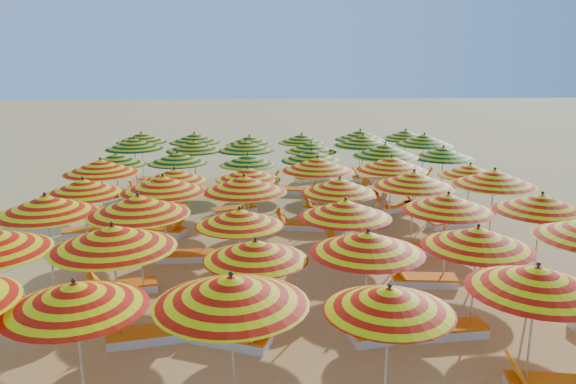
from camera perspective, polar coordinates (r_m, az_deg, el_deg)
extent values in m
plane|color=tan|center=(18.55, 0.10, -5.18)|extent=(120.00, 120.00, 0.00)
cylinder|color=silver|center=(10.38, -20.35, -15.02)|extent=(0.05, 0.05, 2.37)
cone|color=orange|center=(9.94, -20.85, -9.81)|extent=(2.84, 2.84, 0.45)
sphere|color=black|center=(9.85, -20.98, -8.42)|extent=(0.08, 0.08, 0.08)
cylinder|color=silver|center=(9.66, -5.63, -15.88)|extent=(0.05, 0.05, 2.54)
cone|color=orange|center=(9.16, -5.80, -9.90)|extent=(2.56, 2.56, 0.48)
sphere|color=black|center=(9.06, -5.84, -8.28)|extent=(0.08, 0.08, 0.08)
cylinder|color=silver|center=(10.09, 10.00, -15.68)|extent=(0.04, 0.04, 2.23)
cone|color=orange|center=(9.65, 10.24, -10.69)|extent=(2.48, 2.48, 0.42)
sphere|color=black|center=(9.55, 10.30, -9.36)|extent=(0.07, 0.07, 0.07)
cylinder|color=silver|center=(11.19, 23.43, -13.03)|extent=(0.05, 0.05, 2.42)
cone|color=orange|center=(10.77, 23.97, -8.03)|extent=(2.71, 2.71, 0.46)
sphere|color=black|center=(10.68, 24.11, -6.71)|extent=(0.08, 0.08, 0.08)
cylinder|color=silver|center=(12.41, -17.01, -9.31)|extent=(0.05, 0.05, 2.59)
cone|color=orange|center=(12.02, -17.39, -4.37)|extent=(3.39, 3.39, 0.49)
sphere|color=black|center=(11.94, -17.49, -3.07)|extent=(0.09, 0.09, 0.09)
cylinder|color=silver|center=(12.12, -3.26, -10.20)|extent=(0.04, 0.04, 2.23)
cone|color=orange|center=(11.76, -3.32, -5.90)|extent=(2.43, 2.43, 0.42)
sphere|color=black|center=(11.68, -3.34, -4.77)|extent=(0.07, 0.07, 0.07)
cylinder|color=silver|center=(12.18, 7.92, -9.73)|extent=(0.05, 0.05, 2.41)
cone|color=orange|center=(11.81, 8.09, -5.08)|extent=(2.49, 2.49, 0.46)
sphere|color=black|center=(11.72, 8.13, -3.86)|extent=(0.08, 0.08, 0.08)
cylinder|color=silver|center=(13.06, 18.35, -8.71)|extent=(0.05, 0.05, 2.40)
cone|color=orange|center=(12.71, 18.71, -4.37)|extent=(3.00, 3.00, 0.46)
sphere|color=black|center=(12.63, 18.80, -3.24)|extent=(0.08, 0.08, 0.08)
cylinder|color=silver|center=(15.59, -23.01, -5.13)|extent=(0.05, 0.05, 2.55)
cone|color=orange|center=(15.28, -23.40, -1.20)|extent=(3.00, 3.00, 0.49)
sphere|color=black|center=(15.22, -23.50, -0.18)|extent=(0.09, 0.09, 0.09)
cylinder|color=silver|center=(14.76, -14.70, -5.45)|extent=(0.05, 0.05, 2.57)
cone|color=orange|center=(14.44, -14.97, -1.27)|extent=(3.02, 3.02, 0.49)
sphere|color=black|center=(14.37, -15.04, -0.19)|extent=(0.09, 0.09, 0.09)
cylinder|color=silver|center=(14.37, -4.87, -6.27)|extent=(0.04, 0.04, 2.23)
cone|color=orange|center=(14.07, -4.95, -2.56)|extent=(2.45, 2.45, 0.43)
sphere|color=black|center=(14.00, -4.98, -1.60)|extent=(0.07, 0.07, 0.07)
cylinder|color=silver|center=(14.64, 5.75, -5.59)|extent=(0.05, 0.05, 2.39)
cone|color=orange|center=(14.33, 5.85, -1.68)|extent=(2.59, 2.59, 0.46)
sphere|color=black|center=(14.26, 5.87, -0.67)|extent=(0.08, 0.08, 0.08)
cylinder|color=silver|center=(15.59, 15.70, -4.76)|extent=(0.05, 0.05, 2.43)
cone|color=orange|center=(15.29, 15.96, -1.02)|extent=(2.81, 2.81, 0.46)
sphere|color=black|center=(15.23, 16.03, -0.05)|extent=(0.08, 0.08, 0.08)
cylinder|color=silver|center=(16.21, 23.99, -4.66)|extent=(0.05, 0.05, 2.47)
cone|color=orange|center=(15.92, 24.37, -1.01)|extent=(3.00, 3.00, 0.47)
sphere|color=black|center=(15.86, 24.46, -0.06)|extent=(0.08, 0.08, 0.08)
cylinder|color=silver|center=(17.78, -19.80, -2.77)|extent=(0.05, 0.05, 2.42)
cone|color=orange|center=(17.52, -20.08, 0.52)|extent=(3.13, 3.13, 0.46)
sphere|color=black|center=(17.47, -20.15, 1.37)|extent=(0.08, 0.08, 0.08)
cylinder|color=silver|center=(17.00, -12.40, -2.81)|extent=(0.05, 0.05, 2.53)
cone|color=orange|center=(16.73, -12.59, 0.80)|extent=(2.63, 2.63, 0.48)
sphere|color=black|center=(16.67, -12.64, 1.73)|extent=(0.08, 0.08, 0.08)
cylinder|color=silver|center=(16.75, -4.40, -2.80)|extent=(0.05, 0.05, 2.51)
cone|color=orange|center=(16.47, -4.47, 0.83)|extent=(3.31, 3.31, 0.48)
sphere|color=black|center=(16.42, -4.49, 1.76)|extent=(0.08, 0.08, 0.08)
cylinder|color=silver|center=(17.15, 5.20, -2.69)|extent=(0.04, 0.04, 2.36)
cone|color=orange|center=(16.89, 5.27, 0.64)|extent=(2.58, 2.58, 0.45)
sphere|color=black|center=(16.83, 5.29, 1.50)|extent=(0.08, 0.08, 0.08)
cylinder|color=silver|center=(17.78, 12.49, -2.13)|extent=(0.05, 0.05, 2.51)
cone|color=orange|center=(17.52, 12.67, 1.29)|extent=(3.23, 3.23, 0.48)
sphere|color=black|center=(17.46, 12.72, 2.17)|extent=(0.08, 0.08, 0.08)
cylinder|color=silver|center=(18.45, 19.94, -1.97)|extent=(0.05, 0.05, 2.56)
cone|color=orange|center=(18.20, 20.23, 1.39)|extent=(3.37, 3.37, 0.49)
sphere|color=black|center=(18.14, 20.30, 2.26)|extent=(0.09, 0.09, 0.09)
cylinder|color=silver|center=(20.15, -18.27, -0.58)|extent=(0.05, 0.05, 2.54)
cone|color=orange|center=(19.92, -18.50, 2.49)|extent=(3.25, 3.25, 0.48)
sphere|color=black|center=(19.87, -18.56, 3.27)|extent=(0.08, 0.08, 0.08)
cylinder|color=silver|center=(19.56, -11.34, -1.04)|extent=(0.04, 0.04, 2.22)
cone|color=orange|center=(19.34, -11.47, 1.72)|extent=(2.93, 2.93, 0.42)
sphere|color=black|center=(19.30, -11.51, 2.42)|extent=(0.07, 0.07, 0.07)
cylinder|color=silver|center=(19.34, -4.04, -0.94)|extent=(0.04, 0.04, 2.24)
cone|color=orange|center=(19.12, -4.09, 1.87)|extent=(2.71, 2.71, 0.43)
sphere|color=black|center=(19.07, -4.11, 2.60)|extent=(0.07, 0.07, 0.07)
cylinder|color=silver|center=(19.60, 2.97, -0.29)|extent=(0.05, 0.05, 2.53)
cone|color=orange|center=(19.36, 3.01, 2.86)|extent=(2.62, 2.62, 0.48)
sphere|color=black|center=(19.31, 3.02, 3.66)|extent=(0.08, 0.08, 0.08)
cylinder|color=silver|center=(20.07, 10.36, -0.17)|extent=(0.05, 0.05, 2.52)
cone|color=orange|center=(19.84, 10.49, 2.89)|extent=(2.82, 2.82, 0.48)
sphere|color=black|center=(19.79, 10.53, 3.67)|extent=(0.08, 0.08, 0.08)
cylinder|color=silver|center=(20.92, 17.83, -0.46)|extent=(0.04, 0.04, 2.23)
cone|color=orange|center=(20.72, 18.02, 2.13)|extent=(2.77, 2.77, 0.42)
sphere|color=black|center=(20.67, 18.07, 2.80)|extent=(0.07, 0.07, 0.07)
cylinder|color=silver|center=(22.62, -16.92, 0.74)|extent=(0.04, 0.04, 2.29)
cone|color=#6C6405|center=(22.43, -17.10, 3.21)|extent=(2.90, 2.90, 0.44)
sphere|color=black|center=(22.39, -17.14, 3.84)|extent=(0.08, 0.08, 0.08)
cylinder|color=silver|center=(22.27, -11.07, 0.91)|extent=(0.04, 0.04, 2.31)
cone|color=#6C6405|center=(22.07, -11.19, 3.44)|extent=(2.75, 2.75, 0.44)
sphere|color=black|center=(22.03, -11.22, 4.08)|extent=(0.08, 0.08, 0.08)
cylinder|color=silver|center=(21.88, -4.07, 0.80)|extent=(0.04, 0.04, 2.23)
cone|color=#6C6405|center=(21.68, -4.11, 3.29)|extent=(2.86, 2.86, 0.42)
sphere|color=black|center=(21.64, -4.12, 3.92)|extent=(0.07, 0.07, 0.07)
cylinder|color=silver|center=(21.98, 2.40, 1.10)|extent=(0.05, 0.05, 2.39)
cone|color=#6C6405|center=(21.78, 2.42, 3.76)|extent=(2.83, 2.83, 0.46)
sphere|color=black|center=(21.73, 2.43, 4.44)|extent=(0.08, 0.08, 0.08)
cylinder|color=silver|center=(22.27, 9.72, 1.35)|extent=(0.05, 0.05, 2.60)
cone|color=#6C6405|center=(22.06, 9.83, 4.21)|extent=(2.63, 2.63, 0.50)
sphere|color=black|center=(22.02, 9.86, 4.94)|extent=(0.09, 0.09, 0.09)
cylinder|color=silver|center=(23.09, 15.34, 1.30)|extent=(0.05, 0.05, 2.45)
cone|color=#6C6405|center=(22.89, 15.51, 3.89)|extent=(3.00, 3.00, 0.47)
sphere|color=black|center=(22.85, 15.55, 4.55)|extent=(0.08, 0.08, 0.08)
cylinder|color=silver|center=(25.07, -15.20, 2.33)|extent=(0.05, 0.05, 2.49)
cone|color=#6C6405|center=(24.88, -15.35, 4.76)|extent=(3.07, 3.07, 0.47)
sphere|color=black|center=(24.84, -15.39, 5.39)|extent=(0.08, 0.08, 0.08)
cylinder|color=silver|center=(24.44, -9.43, 2.25)|extent=(0.05, 0.05, 2.41)
cone|color=#6C6405|center=(24.25, -9.53, 4.66)|extent=(2.49, 2.49, 0.46)
sphere|color=black|center=(24.21, -9.55, 5.28)|extent=(0.08, 0.08, 0.08)
cylinder|color=silver|center=(24.17, -4.28, 2.28)|extent=(0.05, 0.05, 2.42)
cone|color=#6C6405|center=(23.98, -4.32, 4.73)|extent=(2.86, 2.86, 0.46)
sphere|color=black|center=(23.94, -4.33, 5.36)|extent=(0.08, 0.08, 0.08)
cylinder|color=silver|center=(24.64, 2.32, 2.35)|extent=(0.04, 0.04, 2.27)
cone|color=#6C6405|center=(24.46, 2.34, 4.61)|extent=(2.30, 2.30, 0.43)
sphere|color=black|center=(24.42, 2.35, 5.19)|extent=(0.08, 0.08, 0.08)
cylinder|color=silver|center=(24.70, 7.54, 2.66)|extent=(0.05, 0.05, 2.59)
cone|color=#6C6405|center=(24.51, 7.62, 5.23)|extent=(2.78, 2.78, 0.49)
sphere|color=black|center=(24.47, 7.64, 5.89)|extent=(0.09, 0.09, 0.09)
cylinder|color=silver|center=(25.57, 13.52, 2.74)|extent=(0.05, 0.05, 2.57)
cone|color=#6C6405|center=(25.39, 13.66, 5.20)|extent=(2.68, 2.68, 0.49)
sphere|color=black|center=(25.35, 13.70, 5.83)|extent=(0.09, 0.09, 0.09)
cylinder|color=silver|center=(27.61, -14.55, 3.27)|extent=(0.05, 0.05, 2.37)
cone|color=#6C6405|center=(27.44, -14.68, 5.38)|extent=(2.63, 2.63, 0.45)
sphere|color=black|center=(27.41, -14.71, 5.91)|extent=(0.08, 0.08, 0.08)
cylinder|color=silver|center=(26.90, -9.41, 3.27)|extent=(0.05, 0.05, 2.38)
cone|color=#6C6405|center=(26.74, -9.50, 5.44)|extent=(3.15, 3.15, 0.45)
sphere|color=black|center=(26.70, -9.52, 5.99)|extent=(0.08, 0.08, 0.08)
cylinder|color=silver|center=(26.77, -3.90, 3.21)|extent=(0.04, 0.04, 2.23)
cone|color=#6C6405|center=(26.61, -3.94, 5.26)|extent=(2.68, 2.68, 0.42)
sphere|color=black|center=(26.57, -3.95, 5.78)|extent=(0.07, 0.07, 0.07)
cylinder|color=silver|center=(26.96, 1.40, 3.38)|extent=(0.04, 0.04, 2.29)
cone|color=#6C6405|center=(26.79, 1.41, 5.46)|extent=(2.87, 2.87, 0.44)
sphere|color=black|center=(26.76, 1.41, 5.99)|extent=(0.08, 0.08, 0.08)
cylinder|color=silver|center=(27.27, 7.28, 3.56)|extent=(0.05, 0.05, 2.45)
cone|color=#6C6405|center=(27.10, 7.34, 5.77)|extent=(2.48, 2.48, 0.47)
sphere|color=black|center=(27.06, 7.36, 6.33)|extent=(0.08, 0.08, 0.08)
cylinder|color=silver|center=(27.91, 11.74, 3.59)|extent=(0.05, 0.05, 2.42)
cone|color=#6C6405|center=(27.75, 11.85, 5.72)|extent=(2.71, 2.71, 0.46)
sphere|color=black|center=(27.71, 11.88, 6.26)|extent=(0.08, 0.08, 0.08)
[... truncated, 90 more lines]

